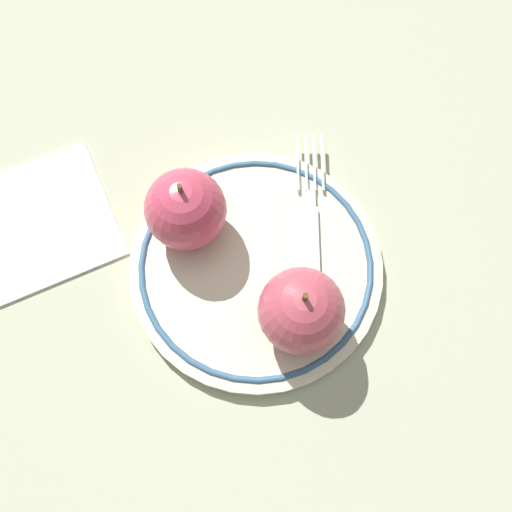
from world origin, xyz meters
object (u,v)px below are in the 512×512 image
(apple_second_whole, at_px, (301,311))
(napkin_folded, at_px, (41,221))
(plate, at_px, (256,266))
(apple_red_whole, at_px, (186,209))
(fork, at_px, (312,221))

(apple_second_whole, relative_size, napkin_folded, 0.62)
(plate, relative_size, apple_red_whole, 2.86)
(fork, bearing_deg, napkin_folded, 88.82)
(napkin_folded, bearing_deg, apple_second_whole, 55.18)
(plate, distance_m, apple_red_whole, 0.08)
(napkin_folded, bearing_deg, apple_red_whole, 73.59)
(apple_red_whole, relative_size, apple_second_whole, 1.00)
(fork, xyz_separation_m, napkin_folded, (-0.06, -0.25, -0.01))
(plate, distance_m, apple_second_whole, 0.08)
(plate, distance_m, fork, 0.07)
(apple_second_whole, distance_m, napkin_folded, 0.27)
(apple_red_whole, height_order, napkin_folded, apple_red_whole)
(apple_red_whole, xyz_separation_m, apple_second_whole, (0.11, 0.08, 0.00))
(plate, relative_size, apple_second_whole, 2.86)
(apple_red_whole, bearing_deg, apple_second_whole, 35.13)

